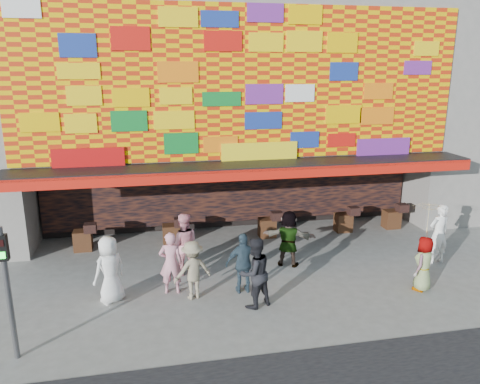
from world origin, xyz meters
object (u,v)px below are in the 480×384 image
Objects in this scene: ped_a at (110,270)px; ped_d at (193,270)px; ped_g at (424,264)px; ped_h at (439,234)px; ped_i at (183,244)px; ped_e at (244,263)px; ped_f at (288,238)px; parasol at (429,218)px; ped_b at (171,263)px; ped_c at (255,273)px; signal_left at (6,279)px.

ped_d is (2.16, -0.23, -0.10)m from ped_a.
ped_g is 0.81× the size of ped_h.
ped_h is 1.02× the size of ped_i.
ped_a is 3.59m from ped_e.
ped_f is (3.17, 1.55, 0.09)m from ped_d.
ped_i is (-0.10, 1.62, 0.14)m from ped_d.
ped_e is (3.58, -0.17, -0.06)m from ped_a.
ped_b is at bearing 169.84° from parasol.
parasol is at bearing 170.56° from ped_e.
parasol is at bearing 176.39° from ped_b.
ped_b is 0.71m from ped_d.
ped_h is at bearing 46.79° from parasol.
ped_f is at bearing -177.83° from ped_i.
ped_c is 4.85m from ped_g.
ped_e is (1.97, -0.37, -0.02)m from ped_b.
ped_h reaches higher than ped_b.
ped_f is 1.00× the size of parasol.
ped_h is 1.08× the size of parasol.
ped_b is at bearing -55.36° from ped_d.
ped_a is 10.09m from ped_h.
ped_f is at bearing 143.71° from parasol.
ped_e is 0.96× the size of ped_f.
ped_f is at bearing -156.76° from ped_b.
ped_f is 3.98m from ped_g.
ped_i is 1.06× the size of parasol.
signal_left is 5.75m from ped_c.
ped_i is at bearing -104.09° from ped_b.
ped_c reaches higher than ped_d.
ped_c is 1.10× the size of ped_e.
ped_b is at bearing -48.33° from ped_g.
ped_e is 0.91× the size of ped_i.
ped_d is (-1.53, 0.78, -0.13)m from ped_c.
ped_e is 0.89× the size of ped_h.
ped_d is at bearing 97.06° from ped_i.
signal_left reaches higher than ped_i.
ped_a reaches higher than ped_b.
ped_d is 1.04× the size of ped_g.
ped_b is 1.02× the size of ped_e.
ped_a is at bearing 49.33° from signal_left.
signal_left is 4.59m from ped_d.
parasol is at bearing 155.90° from ped_d.
ped_h is (8.46, 0.39, 0.08)m from ped_b.
ped_f is 0.93× the size of ped_h.
ped_a is 1.06× the size of ped_e.
ped_d is at bearing -45.36° from ped_g.
ped_d is 0.84× the size of ped_h.
parasol is (4.85, -0.03, 1.18)m from ped_c.
ped_f reaches higher than ped_b.
ped_g is at bearing 155.90° from ped_d.
ped_f is (7.19, 3.49, -0.96)m from signal_left.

